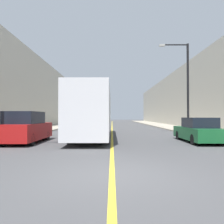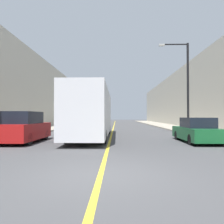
% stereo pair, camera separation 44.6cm
% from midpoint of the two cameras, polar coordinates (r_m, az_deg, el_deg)
% --- Properties ---
extents(ground_plane, '(200.00, 200.00, 0.00)m').
position_cam_midpoint_polar(ground_plane, '(6.29, -2.02, -16.21)').
color(ground_plane, '#474749').
extents(sidewalk_left, '(3.92, 72.00, 0.15)m').
position_cam_midpoint_polar(sidewalk_left, '(37.13, -13.45, -3.49)').
color(sidewalk_left, '#A89E8C').
rests_on(sidewalk_left, ground).
extents(sidewalk_right, '(3.92, 72.00, 0.15)m').
position_cam_midpoint_polar(sidewalk_right, '(37.03, 12.98, -3.50)').
color(sidewalk_right, '#A89E8C').
rests_on(sidewalk_right, ground).
extents(building_row_left, '(4.00, 72.00, 10.23)m').
position_cam_midpoint_polar(building_row_left, '(38.38, -19.19, 4.15)').
color(building_row_left, '#B7B2A3').
rests_on(building_row_left, ground).
extents(building_row_right, '(4.00, 72.00, 9.20)m').
position_cam_midpoint_polar(building_row_right, '(38.19, 18.76, 3.40)').
color(building_row_right, '#B7B2A3').
rests_on(building_row_right, ground).
extents(road_center_line, '(0.16, 72.00, 0.01)m').
position_cam_midpoint_polar(road_center_line, '(36.10, -0.26, -3.70)').
color(road_center_line, gold).
rests_on(road_center_line, ground).
extents(bus, '(2.50, 11.90, 3.56)m').
position_cam_midpoint_polar(bus, '(16.76, -5.47, -0.19)').
color(bus, silver).
rests_on(bus, ground).
extents(parked_suv_left, '(1.96, 4.68, 1.93)m').
position_cam_midpoint_polar(parked_suv_left, '(14.64, -22.33, -3.96)').
color(parked_suv_left, maroon).
rests_on(parked_suv_left, ground).
extents(car_right_near, '(1.83, 4.58, 1.55)m').
position_cam_midpoint_polar(car_right_near, '(14.80, 20.94, -4.67)').
color(car_right_near, '#145128').
rests_on(car_right_near, ground).
extents(street_lamp_right, '(2.66, 0.24, 8.01)m').
position_cam_midpoint_polar(street_lamp_right, '(20.69, 18.14, 7.45)').
color(street_lamp_right, black).
rests_on(street_lamp_right, sidewalk_right).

